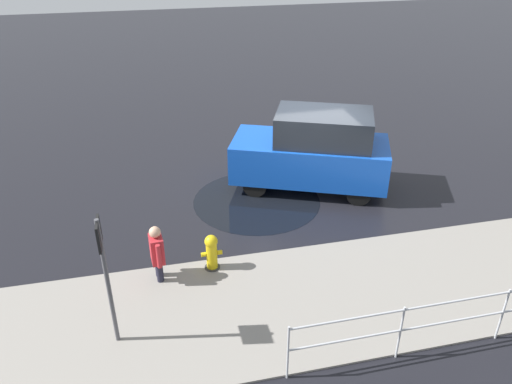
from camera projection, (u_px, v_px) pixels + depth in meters
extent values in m
plane|color=black|center=(311.00, 187.00, 13.11)|extent=(60.00, 60.00, 0.00)
cube|color=gray|center=(381.00, 288.00, 9.52)|extent=(24.00, 3.20, 0.04)
cube|color=blue|center=(309.00, 159.00, 12.76)|extent=(4.25, 3.07, 0.99)
cube|color=#1E232B|center=(324.00, 127.00, 12.28)|extent=(2.74, 2.28, 0.77)
cylinder|color=black|center=(255.00, 185.00, 12.57)|extent=(0.64, 0.43, 0.60)
cylinder|color=black|center=(264.00, 161.00, 13.80)|extent=(0.64, 0.43, 0.60)
cylinder|color=black|center=(359.00, 193.00, 12.19)|extent=(0.64, 0.43, 0.60)
cylinder|color=black|center=(358.00, 168.00, 13.42)|extent=(0.64, 0.43, 0.60)
cylinder|color=gold|center=(212.00, 257.00, 9.90)|extent=(0.22, 0.22, 0.62)
sphere|color=gold|center=(211.00, 241.00, 9.73)|extent=(0.26, 0.26, 0.26)
cylinder|color=gold|center=(220.00, 252.00, 9.90)|extent=(0.10, 0.09, 0.09)
cylinder|color=gold|center=(204.00, 255.00, 9.83)|extent=(0.10, 0.09, 0.09)
cylinder|color=#2D2D2D|center=(212.00, 268.00, 10.04)|extent=(0.31, 0.31, 0.06)
cube|color=#B2262D|center=(157.00, 249.00, 9.41)|extent=(0.27, 0.38, 0.55)
sphere|color=tan|center=(155.00, 232.00, 9.22)|extent=(0.22, 0.22, 0.22)
cylinder|color=#1E1E2D|center=(159.00, 268.00, 9.73)|extent=(0.13, 0.13, 0.45)
cylinder|color=#1E1E2D|center=(160.00, 273.00, 9.58)|extent=(0.13, 0.13, 0.45)
cylinder|color=#B2262D|center=(155.00, 242.00, 9.61)|extent=(0.09, 0.09, 0.50)
cylinder|color=#B2262D|center=(159.00, 256.00, 9.21)|extent=(0.09, 0.09, 0.50)
cylinder|color=#B7BABF|center=(502.00, 314.00, 8.15)|extent=(0.04, 0.04, 1.05)
cylinder|color=#B7BABF|center=(400.00, 333.00, 7.79)|extent=(0.04, 0.04, 1.05)
cylinder|color=#B7BABF|center=(288.00, 353.00, 7.43)|extent=(0.04, 0.04, 1.05)
cylinder|color=#4C4C51|center=(108.00, 285.00, 7.77)|extent=(0.07, 0.07, 2.40)
cube|color=black|center=(99.00, 234.00, 7.31)|extent=(0.04, 0.44, 0.44)
cylinder|color=black|center=(257.00, 201.00, 12.47)|extent=(3.17, 3.17, 0.01)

